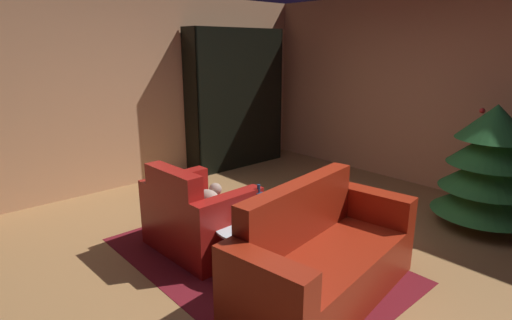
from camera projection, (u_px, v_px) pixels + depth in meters
The scene contains 11 objects.
ground_plane at pixel (273, 250), 4.05m from camera, with size 7.16×7.16×0.00m, color #9C6F42.
wall_back at pixel (431, 92), 5.62m from camera, with size 5.74×0.06×2.68m, color tan.
wall_left at pixel (133, 91), 5.72m from camera, with size 0.06×6.09×2.68m, color tan.
area_rug at pixel (254, 259), 3.87m from camera, with size 2.73×1.82×0.01m, color maroon.
bookshelf_unit at pixel (241, 100), 6.73m from camera, with size 0.39×1.73×2.23m.
armchair_red at pixel (198, 219), 4.01m from camera, with size 1.05×0.79×0.88m.
couch_red at pixel (322, 261), 3.22m from camera, with size 0.96×1.85×0.92m.
coffee_table at pixel (257, 227), 3.67m from camera, with size 0.78×0.78×0.42m.
book_stack_on_table at pixel (252, 216), 3.68m from camera, with size 0.20×0.17×0.11m.
bottle_on_table at pixel (259, 202), 3.83m from camera, with size 0.08×0.08×0.30m.
decorated_tree at pixel (489, 167), 4.41m from camera, with size 1.07×1.07×1.37m.
Camera 1 is at (2.61, -2.56, 1.96)m, focal length 28.60 mm.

